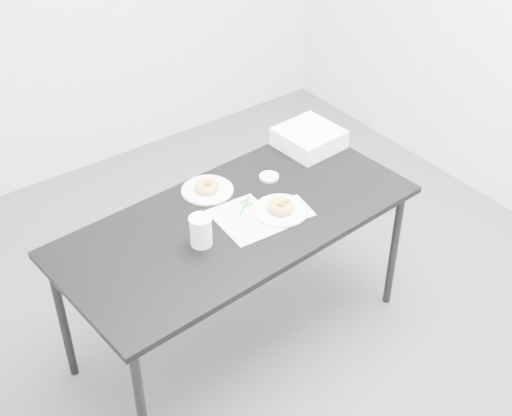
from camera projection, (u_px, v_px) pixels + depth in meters
floor at (249, 343)px, 3.62m from camera, size 4.00×4.00×0.00m
table at (237, 228)px, 3.25m from camera, size 1.71×0.89×0.76m
scorecard at (246, 219)px, 3.20m from camera, size 0.26×0.33×0.00m
logo_patch at (247, 203)px, 3.30m from camera, size 0.05×0.05×0.00m
pen at (245, 205)px, 3.28m from camera, size 0.12×0.10×0.01m
napkin at (290, 210)px, 3.26m from camera, size 0.20×0.20×0.00m
plate_near at (281, 210)px, 3.25m from camera, size 0.25×0.25×0.01m
donut_near at (281, 206)px, 3.23m from camera, size 0.15×0.15×0.04m
plate_far at (207, 190)px, 3.38m from camera, size 0.25×0.25×0.01m
donut_far at (207, 186)px, 3.37m from camera, size 0.15×0.15×0.04m
coffee_cup at (201, 231)px, 3.02m from camera, size 0.09×0.09×0.14m
cup_lid at (269, 177)px, 3.47m from camera, size 0.10×0.10×0.01m
bakery_box at (309, 138)px, 3.68m from camera, size 0.31×0.31×0.10m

